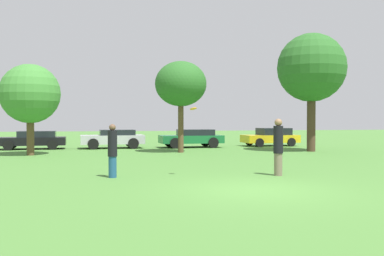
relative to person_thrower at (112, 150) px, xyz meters
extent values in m
plane|color=#477A33|center=(3.70, -3.24, -0.89)|extent=(120.00, 120.00, 0.00)
cylinder|color=navy|center=(0.00, 0.00, -0.54)|extent=(0.26, 0.26, 0.69)
cylinder|color=black|center=(0.00, 0.00, 0.22)|extent=(0.30, 0.30, 0.84)
sphere|color=brown|center=(0.00, 0.00, 0.74)|extent=(0.22, 0.22, 0.22)
cylinder|color=#726651|center=(5.46, -0.64, -0.51)|extent=(0.28, 0.28, 0.75)
cylinder|color=black|center=(5.46, -0.64, 0.32)|extent=(0.32, 0.32, 0.92)
sphere|color=#8C6647|center=(5.46, -0.64, 0.90)|extent=(0.25, 0.25, 0.25)
cylinder|color=orange|center=(2.60, -0.35, 1.35)|extent=(0.23, 0.22, 0.11)
cylinder|color=brown|center=(-4.00, 9.75, 0.31)|extent=(0.38, 0.38, 2.39)
sphere|color=#3D7F33|center=(-4.00, 9.75, 2.36)|extent=(3.11, 3.11, 3.11)
cylinder|color=brown|center=(4.10, 10.01, 0.67)|extent=(0.32, 0.32, 3.12)
ellipsoid|color=#286023|center=(4.10, 10.01, 3.04)|extent=(2.94, 2.94, 2.57)
cylinder|color=#473323|center=(11.80, 9.26, 1.03)|extent=(0.50, 0.50, 3.84)
sphere|color=#286023|center=(11.80, 9.26, 4.06)|extent=(4.03, 4.03, 4.03)
cube|color=black|center=(-4.66, 14.71, -0.38)|extent=(4.22, 1.88, 0.51)
cube|color=black|center=(-4.35, 14.73, 0.07)|extent=(2.35, 1.59, 0.39)
cylinder|color=black|center=(-5.90, 13.81, -0.58)|extent=(0.62, 0.22, 0.61)
cylinder|color=black|center=(-5.98, 15.49, -0.58)|extent=(0.62, 0.22, 0.61)
cylinder|color=black|center=(-3.34, 13.93, -0.58)|extent=(0.62, 0.22, 0.61)
cylinder|color=black|center=(-3.42, 15.61, -0.58)|extent=(0.62, 0.22, 0.61)
cube|color=#B2B2B7|center=(0.38, 14.53, -0.31)|extent=(4.15, 1.99, 0.57)
cube|color=black|center=(0.68, 14.55, 0.15)|extent=(2.31, 1.69, 0.35)
cylinder|color=black|center=(-0.84, 13.57, -0.54)|extent=(0.70, 0.23, 0.69)
cylinder|color=black|center=(-0.93, 15.37, -0.54)|extent=(0.70, 0.23, 0.69)
cylinder|color=black|center=(1.68, 13.69, -0.54)|extent=(0.70, 0.23, 0.69)
cylinder|color=black|center=(1.59, 15.49, -0.54)|extent=(0.70, 0.23, 0.69)
cube|color=#196633|center=(5.59, 14.29, -0.33)|extent=(4.26, 2.07, 0.52)
cube|color=black|center=(5.90, 14.30, 0.13)|extent=(2.37, 1.75, 0.40)
cylinder|color=black|center=(4.34, 13.29, -0.54)|extent=(0.71, 0.21, 0.70)
cylinder|color=black|center=(4.25, 15.16, -0.54)|extent=(0.71, 0.21, 0.70)
cylinder|color=black|center=(6.93, 13.41, -0.54)|extent=(0.71, 0.21, 0.70)
cylinder|color=black|center=(6.84, 15.28, -0.54)|extent=(0.71, 0.21, 0.70)
cube|color=gold|center=(11.45, 14.72, -0.37)|extent=(3.97, 2.01, 0.54)
cube|color=black|center=(11.74, 14.74, 0.15)|extent=(2.21, 1.71, 0.49)
cylinder|color=black|center=(10.29, 13.75, -0.59)|extent=(0.61, 0.21, 0.60)
cylinder|color=black|center=(10.20, 15.58, -0.59)|extent=(0.61, 0.21, 0.60)
cylinder|color=black|center=(12.70, 13.86, -0.59)|extent=(0.61, 0.21, 0.60)
cylinder|color=black|center=(12.61, 15.69, -0.59)|extent=(0.61, 0.21, 0.60)
camera|label=1|loc=(-0.37, -14.14, 1.00)|focal=40.29mm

